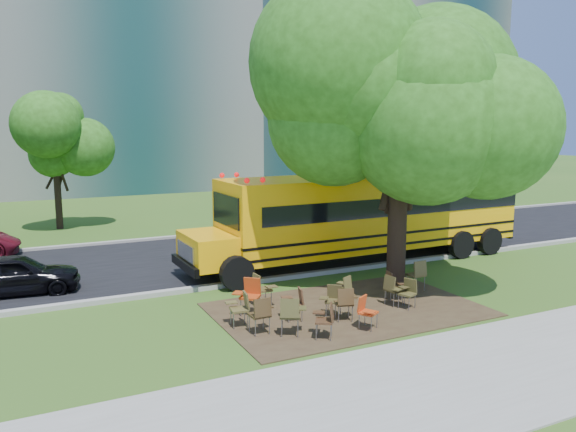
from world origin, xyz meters
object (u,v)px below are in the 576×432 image
chair_4 (345,300)px  chair_13 (418,272)px  chair_5 (366,309)px  chair_8 (241,306)px  black_car (15,275)px  school_bus (372,211)px  chair_10 (261,287)px  chair_7 (393,287)px  chair_11 (344,287)px  chair_0 (261,312)px  chair_12 (393,283)px  chair_6 (407,290)px  chair_9 (250,293)px  chair_3 (333,298)px  chair_14 (296,301)px  chair_2 (326,317)px  chair_1 (291,312)px  main_tree (401,99)px

chair_4 → chair_13: bearing=38.6°
chair_5 → chair_13: bearing=-178.4°
chair_8 → black_car: 7.32m
school_bus → chair_10: size_ratio=13.88×
chair_7 → chair_11: chair_7 is taller
chair_0 → chair_12: 4.47m
chair_6 → chair_9: bearing=49.2°
chair_5 → chair_13: (3.19, 2.02, 0.08)m
chair_11 → chair_13: bearing=-25.4°
chair_7 → chair_12: size_ratio=1.04×
chair_9 → black_car: 7.19m
chair_12 → chair_3: bearing=-65.4°
chair_3 → chair_10: 2.05m
chair_8 → chair_14: bearing=-89.9°
chair_2 → chair_1: bearing=86.6°
chair_1 → chair_4: bearing=38.7°
chair_7 → chair_3: bearing=-97.2°
chair_0 → chair_10: size_ratio=1.00×
chair_2 → chair_6: size_ratio=1.05×
chair_3 → chair_6: bearing=-149.3°
school_bus → black_car: 11.90m
chair_12 → chair_14: (-3.22, -0.31, 0.01)m
chair_0 → chair_14: 1.28m
chair_3 → chair_8: (-2.40, 0.34, 0.03)m
chair_6 → chair_1: bearing=75.5°
chair_0 → chair_11: (2.97, 1.12, -0.07)m
chair_11 → chair_12: (1.42, -0.30, 0.01)m
chair_1 → chair_4: chair_1 is taller
chair_10 → chair_11: chair_10 is taller
main_tree → chair_10: 6.60m
chair_0 → black_car: 8.01m
chair_9 → chair_10: chair_9 is taller
chair_8 → chair_10: chair_10 is taller
chair_6 → chair_7: 0.39m
chair_4 → chair_8: chair_4 is taller
chair_0 → chair_13: bearing=11.9°
chair_6 → chair_2: bearing=85.7°
chair_8 → chair_4: bearing=-99.3°
chair_4 → chair_10: size_ratio=0.96×
chair_0 → chair_10: chair_10 is taller
chair_4 → chair_6: (2.04, 0.14, -0.05)m
chair_4 → chair_13: size_ratio=0.93×
chair_4 → chair_12: size_ratio=1.07×
chair_11 → chair_2: bearing=-158.4°
chair_0 → chair_10: (0.81, 1.91, 0.00)m
chair_6 → chair_4: bearing=72.3°
chair_3 → school_bus: bearing=-94.0°
chair_11 → chair_7: bearing=-61.1°
chair_6 → chair_9: size_ratio=0.84×
chair_3 → chair_8: 2.43m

